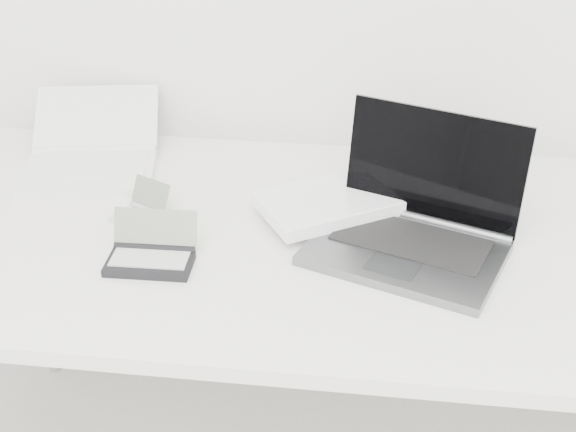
# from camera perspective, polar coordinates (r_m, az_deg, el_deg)

# --- Properties ---
(desk) EXTENTS (1.60, 0.80, 0.73)m
(desk) POSITION_cam_1_polar(r_m,az_deg,el_deg) (1.57, 1.27, -2.68)
(desk) COLOR white
(desk) RESTS_ON ground
(laptop_large) EXTENTS (0.52, 0.44, 0.23)m
(laptop_large) POSITION_cam_1_polar(r_m,az_deg,el_deg) (1.53, 6.76, -0.18)
(laptop_large) COLOR slate
(laptop_large) RESTS_ON desk
(netbook_open_white) EXTENTS (0.34, 0.39, 0.12)m
(netbook_open_white) POSITION_cam_1_polar(r_m,az_deg,el_deg) (1.83, -13.82, 4.11)
(netbook_open_white) COLOR white
(netbook_open_white) RESTS_ON desk
(pda_silver) EXTENTS (0.12, 0.12, 0.07)m
(pda_silver) POSITION_cam_1_polar(r_m,az_deg,el_deg) (1.62, -10.46, 0.31)
(pda_silver) COLOR silver
(pda_silver) RESTS_ON desk
(palmtop_charcoal) EXTENTS (0.16, 0.12, 0.08)m
(palmtop_charcoal) POSITION_cam_1_polar(r_m,az_deg,el_deg) (1.47, -9.70, -2.72)
(palmtop_charcoal) COLOR black
(palmtop_charcoal) RESTS_ON desk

